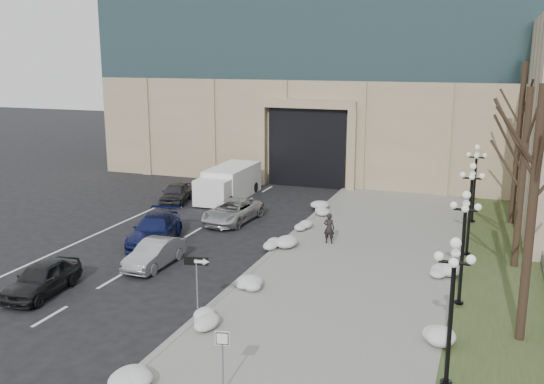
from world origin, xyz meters
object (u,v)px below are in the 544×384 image
at_px(one_way_sign, 201,269).
at_px(lamppost_b, 464,233).
at_px(car_b, 155,254).
at_px(pedestrian, 329,228).
at_px(car_e, 176,193).
at_px(car_c, 155,230).
at_px(car_a, 42,278).
at_px(lamppost_a, 452,293).
at_px(keep_sign, 222,348).
at_px(lamppost_d, 475,173).
at_px(lamppost_c, 471,197).
at_px(car_d, 233,211).
at_px(box_truck, 229,183).

height_order(one_way_sign, lamppost_b, lamppost_b).
bearing_deg(car_b, pedestrian, 41.90).
bearing_deg(car_e, car_c, -82.55).
relative_size(car_a, lamppost_a, 0.86).
bearing_deg(lamppost_b, car_a, -164.05).
xyz_separation_m(car_c, one_way_sign, (6.80, -8.08, 1.41)).
bearing_deg(keep_sign, lamppost_d, 61.51).
distance_m(keep_sign, lamppost_c, 16.97).
bearing_deg(car_d, lamppost_b, -27.68).
distance_m(car_d, lamppost_b, 16.12).
bearing_deg(car_e, lamppost_d, -9.98).
bearing_deg(car_c, car_d, 52.19).
xyz_separation_m(car_c, car_e, (-3.39, 8.41, -0.06)).
bearing_deg(lamppost_c, car_a, -145.90).
height_order(car_b, lamppost_d, lamppost_d).
bearing_deg(lamppost_b, car_e, 149.11).
distance_m(car_c, keep_sign, 15.62).
bearing_deg(box_truck, keep_sign, -67.23).
distance_m(car_d, car_e, 6.43).
distance_m(lamppost_a, lamppost_c, 13.00).
height_order(car_c, one_way_sign, one_way_sign).
xyz_separation_m(car_e, keep_sign, (12.99, -20.70, 0.82)).
distance_m(car_d, one_way_sign, 14.18).
height_order(car_e, box_truck, box_truck).
relative_size(car_b, lamppost_a, 0.82).
bearing_deg(one_way_sign, car_d, 96.54).
bearing_deg(one_way_sign, keep_sign, -68.75).
height_order(car_d, one_way_sign, one_way_sign).
height_order(one_way_sign, keep_sign, one_way_sign).
bearing_deg(car_c, one_way_sign, -64.87).
relative_size(car_e, lamppost_b, 0.84).
height_order(pedestrian, lamppost_a, lamppost_a).
relative_size(car_a, lamppost_d, 0.86).
height_order(keep_sign, lamppost_a, lamppost_a).
bearing_deg(lamppost_c, keep_sign, -111.54).
distance_m(car_a, pedestrian, 14.36).
height_order(car_c, pedestrian, pedestrian).
bearing_deg(car_a, car_e, 93.82).
bearing_deg(car_d, lamppost_a, -43.67).
bearing_deg(lamppost_b, car_d, 148.51).
bearing_deg(lamppost_c, lamppost_b, -90.00).
bearing_deg(car_c, lamppost_b, -25.96).
relative_size(car_a, box_truck, 0.60).
height_order(car_b, lamppost_c, lamppost_c).
bearing_deg(lamppost_d, car_a, -133.11).
bearing_deg(lamppost_b, lamppost_d, 90.00).
distance_m(car_c, one_way_sign, 10.65).
xyz_separation_m(car_b, lamppost_c, (13.92, 6.65, 2.43)).
bearing_deg(keep_sign, car_c, 115.12).
xyz_separation_m(car_e, pedestrian, (12.23, -5.60, 0.26)).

